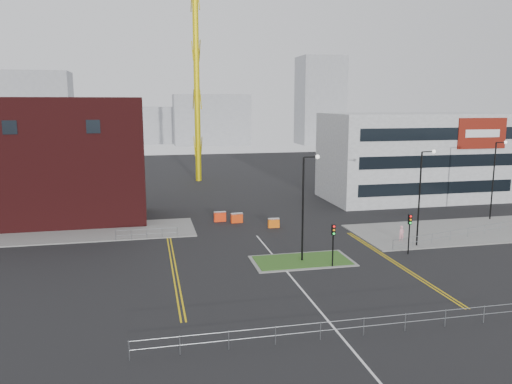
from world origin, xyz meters
TOP-DOWN VIEW (x-y plane):
  - ground at (0.00, 0.00)m, footprint 200.00×200.00m
  - pavement_left at (-20.00, 22.00)m, footprint 28.00×8.00m
  - pavement_right at (22.00, 14.00)m, footprint 24.00×10.00m
  - island_kerb at (2.00, 8.00)m, footprint 8.60×4.60m
  - grass_island at (2.00, 8.00)m, footprint 8.00×4.00m
  - brick_building at (-22.97, 28.00)m, footprint 24.20×10.07m
  - office_block at (26.01, 31.97)m, footprint 25.00×12.20m
  - tower_crane at (3.07, 52.64)m, footprint 48.48×23.26m
  - streetlamp_island at (2.22, 8.00)m, footprint 1.46×0.36m
  - streetlamp_right_near at (14.22, 10.00)m, footprint 1.46×0.36m
  - streetlamp_right_far at (28.22, 18.00)m, footprint 1.46×0.36m
  - traffic_light_island at (4.00, 5.98)m, footprint 0.28×0.33m
  - traffic_light_right at (12.00, 7.98)m, footprint 0.28×0.33m
  - railing_front at (0.00, -6.00)m, footprint 24.05×0.05m
  - railing_left at (-11.00, 18.00)m, footprint 6.05×0.05m
  - railing_right at (20.50, 11.50)m, footprint 19.05×5.05m
  - centre_line at (0.00, 2.00)m, footprint 0.15×30.00m
  - yellow_left_a at (-9.00, 10.00)m, footprint 0.12×24.00m
  - yellow_left_b at (-8.70, 10.00)m, footprint 0.12×24.00m
  - yellow_right_a at (9.50, 6.00)m, footprint 0.12×20.00m
  - yellow_right_b at (9.80, 6.00)m, footprint 0.12×20.00m
  - skyline_a at (-40.00, 120.00)m, footprint 18.00×12.00m
  - skyline_b at (10.00, 130.00)m, footprint 24.00×12.00m
  - skyline_c at (45.00, 125.00)m, footprint 14.00×12.00m
  - skyline_d at (-8.00, 140.00)m, footprint 30.00×12.00m
  - pedestrian at (13.34, 11.72)m, footprint 0.67×0.51m
  - barrier_left at (-1.00, 22.98)m, footprint 1.36×0.55m
  - barrier_mid at (-2.78, 24.00)m, footprint 1.38×0.51m
  - barrier_right at (2.54, 19.94)m, footprint 1.24×0.47m

SIDE VIEW (x-z plane):
  - ground at x=0.00m, z-range 0.00..0.00m
  - centre_line at x=0.00m, z-range 0.00..0.01m
  - yellow_left_a at x=-9.00m, z-range 0.00..0.01m
  - yellow_left_b at x=-8.70m, z-range 0.00..0.01m
  - yellow_right_a at x=9.50m, z-range 0.00..0.01m
  - yellow_right_b at x=9.80m, z-range 0.00..0.01m
  - island_kerb at x=2.00m, z-range 0.00..0.08m
  - pavement_left at x=-20.00m, z-range 0.00..0.12m
  - pavement_right at x=22.00m, z-range 0.00..0.12m
  - grass_island at x=2.00m, z-range 0.00..0.12m
  - barrier_right at x=2.54m, z-range 0.04..1.08m
  - barrier_left at x=-1.00m, z-range 0.05..1.17m
  - barrier_mid at x=-2.78m, z-range 0.05..1.19m
  - railing_left at x=-11.00m, z-range 0.19..1.29m
  - railing_right at x=20.50m, z-range 0.23..1.33m
  - railing_front at x=0.00m, z-range 0.23..1.33m
  - pedestrian at x=13.34m, z-range 0.00..1.64m
  - traffic_light_island at x=4.00m, z-range 0.74..4.39m
  - traffic_light_right at x=12.00m, z-range 0.74..4.39m
  - streetlamp_island at x=2.22m, z-range 0.82..10.00m
  - streetlamp_right_near at x=14.22m, z-range 0.82..10.00m
  - streetlamp_right_far at x=28.22m, z-range 0.82..10.00m
  - skyline_d at x=-8.00m, z-range 0.00..12.00m
  - office_block at x=26.01m, z-range 0.00..12.00m
  - brick_building at x=-22.97m, z-range -0.27..13.97m
  - skyline_b at x=10.00m, z-range 0.00..16.00m
  - skyline_a at x=-40.00m, z-range 0.00..22.00m
  - skyline_c at x=45.00m, z-range 0.00..28.00m
  - tower_crane at x=3.07m, z-range 7.64..48.54m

